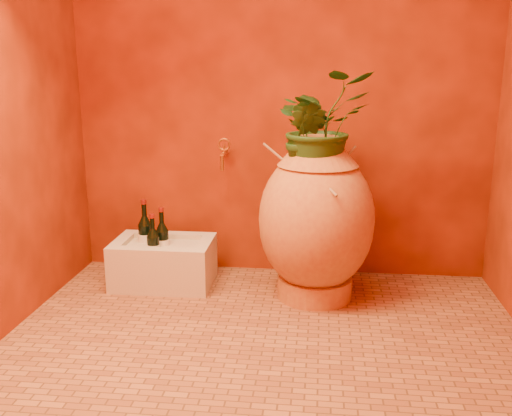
# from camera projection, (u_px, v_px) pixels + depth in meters

# --- Properties ---
(floor) EXTENTS (2.50, 2.50, 0.00)m
(floor) POSITION_uv_depth(u_px,v_px,m) (264.00, 343.00, 2.69)
(floor) COLOR brown
(floor) RESTS_ON ground
(wall_back) EXTENTS (2.50, 0.02, 2.50)m
(wall_back) POSITION_uv_depth(u_px,v_px,m) (282.00, 69.00, 3.34)
(wall_back) COLOR #501704
(wall_back) RESTS_ON ground
(amphora) EXTENTS (0.74, 0.74, 0.91)m
(amphora) POSITION_uv_depth(u_px,v_px,m) (316.00, 219.00, 3.12)
(amphora) COLOR #B47932
(amphora) RESTS_ON floor
(stone_basin) EXTENTS (0.58, 0.39, 0.27)m
(stone_basin) POSITION_uv_depth(u_px,v_px,m) (164.00, 263.00, 3.38)
(stone_basin) COLOR beige
(stone_basin) RESTS_ON floor
(wine_bottle_a) EXTENTS (0.09, 0.09, 0.35)m
(wine_bottle_a) POSITION_uv_depth(u_px,v_px,m) (145.00, 236.00, 3.42)
(wine_bottle_a) COLOR black
(wine_bottle_a) RESTS_ON stone_basin
(wine_bottle_b) EXTENTS (0.08, 0.08, 0.32)m
(wine_bottle_b) POSITION_uv_depth(u_px,v_px,m) (162.00, 242.00, 3.35)
(wine_bottle_b) COLOR black
(wine_bottle_b) RESTS_ON stone_basin
(wine_bottle_c) EXTENTS (0.07, 0.07, 0.30)m
(wine_bottle_c) POSITION_uv_depth(u_px,v_px,m) (153.00, 247.00, 3.27)
(wine_bottle_c) COLOR black
(wine_bottle_c) RESTS_ON stone_basin
(wall_tap) EXTENTS (0.08, 0.17, 0.18)m
(wall_tap) POSITION_uv_depth(u_px,v_px,m) (224.00, 152.00, 3.41)
(wall_tap) COLOR #A77226
(wall_tap) RESTS_ON wall_back
(plant_main) EXTENTS (0.65, 0.62, 0.56)m
(plant_main) POSITION_uv_depth(u_px,v_px,m) (320.00, 125.00, 2.99)
(plant_main) COLOR #1C3F16
(plant_main) RESTS_ON amphora
(plant_side) EXTENTS (0.28, 0.26, 0.40)m
(plant_side) POSITION_uv_depth(u_px,v_px,m) (306.00, 139.00, 2.95)
(plant_side) COLOR #1C3F16
(plant_side) RESTS_ON amphora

